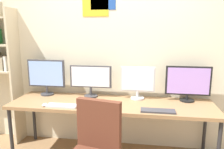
{
  "coord_description": "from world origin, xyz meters",
  "views": [
    {
      "loc": [
        0.41,
        -2.02,
        1.63
      ],
      "look_at": [
        0.0,
        0.65,
        1.09
      ],
      "focal_mm": 35.53,
      "sensor_mm": 36.0,
      "label": 1
    }
  ],
  "objects": [
    {
      "name": "keyboard_left",
      "position": [
        -0.56,
        0.37,
        0.75
      ],
      "size": [
        0.36,
        0.13,
        0.02
      ],
      "primitive_type": "cube",
      "color": "silver",
      "rests_on": "desk"
    },
    {
      "name": "wall_back",
      "position": [
        -0.0,
        1.02,
        1.3
      ],
      "size": [
        4.93,
        0.11,
        2.6
      ],
      "color": "beige",
      "rests_on": "ground_plane"
    },
    {
      "name": "keyboard_right",
      "position": [
        0.56,
        0.37,
        0.75
      ],
      "size": [
        0.38,
        0.13,
        0.02
      ],
      "primitive_type": "cube",
      "color": "#38383D",
      "rests_on": "desk"
    },
    {
      "name": "monitor_far_left",
      "position": [
        -0.95,
        0.81,
        1.02
      ],
      "size": [
        0.53,
        0.18,
        0.49
      ],
      "color": "#38383D",
      "rests_on": "desk"
    },
    {
      "name": "computer_mouse",
      "position": [
        -0.77,
        0.35,
        0.76
      ],
      "size": [
        0.06,
        0.1,
        0.03
      ],
      "primitive_type": "ellipsoid",
      "color": "silver",
      "rests_on": "desk"
    },
    {
      "name": "monitor_center_right",
      "position": [
        0.32,
        0.81,
        0.98
      ],
      "size": [
        0.44,
        0.18,
        0.43
      ],
      "color": "silver",
      "rests_on": "desk"
    },
    {
      "name": "monitor_far_right",
      "position": [
        0.95,
        0.81,
        0.98
      ],
      "size": [
        0.56,
        0.18,
        0.45
      ],
      "color": "black",
      "rests_on": "desk"
    },
    {
      "name": "monitor_center_left",
      "position": [
        -0.32,
        0.81,
        0.99
      ],
      "size": [
        0.56,
        0.18,
        0.43
      ],
      "color": "#38383D",
      "rests_on": "desk"
    },
    {
      "name": "desk",
      "position": [
        0.0,
        0.6,
        0.69
      ],
      "size": [
        2.53,
        0.68,
        0.74
      ],
      "color": "#936D47",
      "rests_on": "ground_plane"
    }
  ]
}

